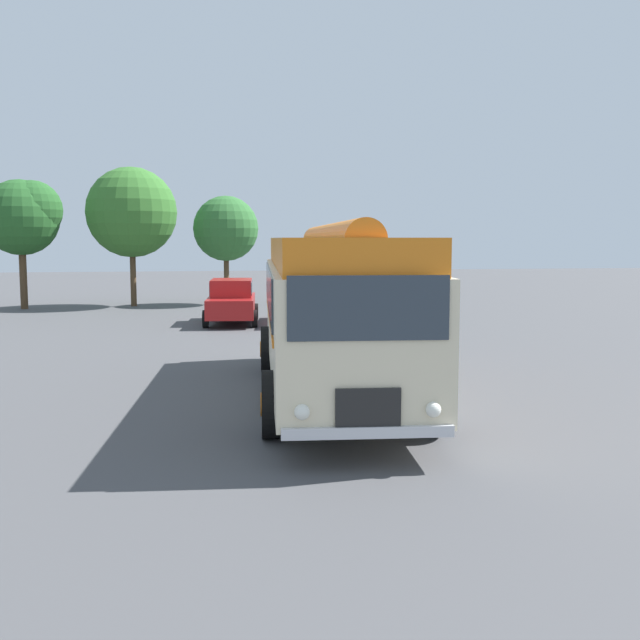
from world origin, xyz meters
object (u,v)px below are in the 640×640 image
at_px(car_near_left, 232,301).
at_px(car_mid_right, 370,299).
at_px(vintage_bus, 332,304).
at_px(car_mid_left, 302,301).

bearing_deg(car_near_left, car_mid_right, 2.24).
relative_size(car_near_left, car_mid_right, 1.01).
distance_m(car_near_left, car_mid_right, 5.40).
relative_size(vintage_bus, car_mid_left, 2.34).
distance_m(car_mid_left, car_mid_right, 2.79).
height_order(vintage_bus, car_near_left, vintage_bus).
bearing_deg(car_mid_right, car_near_left, -177.76).
xyz_separation_m(car_near_left, car_mid_right, (5.40, 0.21, 0.00)).
relative_size(car_near_left, car_mid_left, 0.99).
xyz_separation_m(car_mid_left, car_mid_right, (2.75, 0.51, 0.00)).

